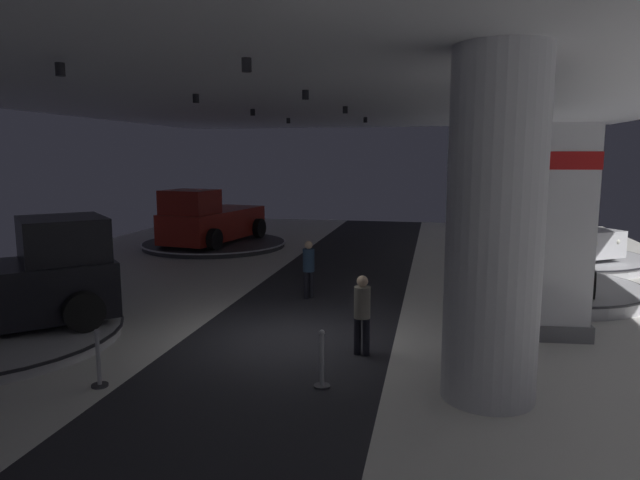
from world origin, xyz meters
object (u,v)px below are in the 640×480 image
(display_car_far_right, at_px, (558,233))
(pickup_truck_far_left, at_px, (210,221))
(brand_sign_pylon, at_px, (565,230))
(visitor_walking_near, at_px, (309,266))
(display_platform_far_left, at_px, (215,244))
(display_platform_mid_right, at_px, (548,289))
(column_right, at_px, (494,229))
(visitor_walking_far, at_px, (362,310))
(display_platform_far_right, at_px, (557,258))
(display_car_mid_right, at_px, (551,256))

(display_car_far_right, bearing_deg, pickup_truck_far_left, 177.37)
(brand_sign_pylon, bearing_deg, visitor_walking_near, 159.23)
(brand_sign_pylon, distance_m, display_platform_far_left, 15.73)
(display_platform_mid_right, bearing_deg, brand_sign_pylon, -97.31)
(column_right, relative_size, brand_sign_pylon, 1.21)
(column_right, distance_m, visitor_walking_far, 3.28)
(brand_sign_pylon, distance_m, display_platform_far_right, 9.49)
(display_car_mid_right, bearing_deg, display_car_far_right, 76.85)
(brand_sign_pylon, relative_size, visitor_walking_far, 2.85)
(brand_sign_pylon, xyz_separation_m, pickup_truck_far_left, (-11.95, 9.73, -1.18))
(brand_sign_pylon, xyz_separation_m, display_car_mid_right, (0.50, 3.88, -1.20))
(brand_sign_pylon, height_order, visitor_walking_near, brand_sign_pylon)
(brand_sign_pylon, height_order, display_car_mid_right, brand_sign_pylon)
(display_platform_mid_right, xyz_separation_m, display_car_far_right, (1.23, 5.26, 0.89))
(pickup_truck_far_left, relative_size, visitor_walking_far, 3.51)
(pickup_truck_far_left, xyz_separation_m, display_car_far_right, (13.67, -0.63, -0.07))
(brand_sign_pylon, xyz_separation_m, visitor_walking_near, (-5.99, 2.27, -1.43))
(column_right, relative_size, display_platform_far_right, 0.91)
(display_platform_mid_right, distance_m, visitor_walking_near, 6.71)
(display_platform_far_right, relative_size, visitor_walking_near, 3.78)
(column_right, bearing_deg, visitor_walking_near, 127.07)
(display_car_mid_right, bearing_deg, visitor_walking_far, -128.16)
(pickup_truck_far_left, bearing_deg, column_right, -52.03)
(display_car_mid_right, height_order, visitor_walking_far, display_car_mid_right)
(display_platform_far_right, height_order, visitor_walking_near, visitor_walking_near)
(display_platform_mid_right, distance_m, display_platform_far_right, 5.38)
(display_platform_far_left, xyz_separation_m, display_platform_far_right, (13.63, -0.97, 0.06))
(display_platform_far_left, distance_m, visitor_walking_far, 14.29)
(brand_sign_pylon, relative_size, display_car_mid_right, 1.01)
(display_platform_far_right, xyz_separation_m, visitor_walking_far, (-5.73, -10.91, 0.72))
(display_platform_mid_right, xyz_separation_m, display_car_mid_right, (0.01, 0.03, 0.93))
(visitor_walking_far, bearing_deg, visitor_walking_near, 115.96)
(brand_sign_pylon, height_order, display_platform_far_right, brand_sign_pylon)
(brand_sign_pylon, distance_m, visitor_walking_near, 6.56)
(pickup_truck_far_left, xyz_separation_m, visitor_walking_near, (5.96, -7.46, -0.25))
(column_right, distance_m, display_platform_far_right, 13.16)
(display_car_mid_right, relative_size, display_car_far_right, 1.00)
(display_platform_far_left, relative_size, visitor_walking_far, 3.84)
(brand_sign_pylon, bearing_deg, column_right, -117.48)
(display_platform_far_left, height_order, pickup_truck_far_left, pickup_truck_far_left)
(brand_sign_pylon, bearing_deg, visitor_walking_far, -155.27)
(display_platform_mid_right, bearing_deg, visitor_walking_far, -128.27)
(display_platform_far_right, bearing_deg, visitor_walking_far, -117.69)
(display_platform_mid_right, height_order, visitor_walking_far, visitor_walking_far)
(display_car_far_right, distance_m, visitor_walking_near, 10.30)
(display_car_far_right, xyz_separation_m, visitor_walking_far, (-5.71, -10.94, -0.19))
(visitor_walking_far, bearing_deg, column_right, -33.95)
(display_platform_mid_right, relative_size, display_car_far_right, 1.11)
(display_platform_far_left, distance_m, display_platform_far_right, 13.67)
(display_platform_far_left, height_order, visitor_walking_far, visitor_walking_far)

